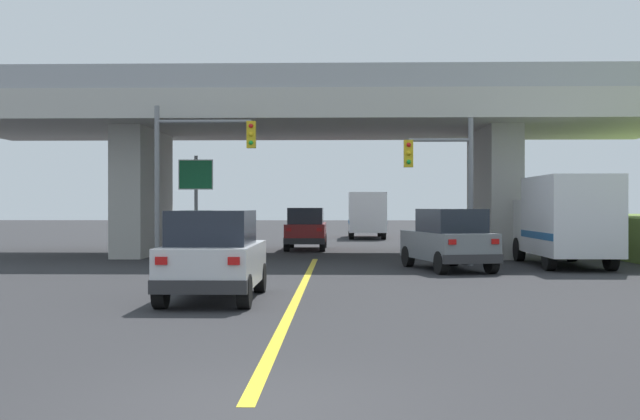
{
  "coord_description": "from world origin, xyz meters",
  "views": [
    {
      "loc": [
        1.0,
        -8.28,
        2.13
      ],
      "look_at": [
        0.42,
        14.04,
        2.0
      ],
      "focal_mm": 44.38,
      "sensor_mm": 36.0,
      "label": 1
    }
  ],
  "objects_px": {
    "sedan_oncoming": "(306,229)",
    "semi_truck_distant": "(367,214)",
    "suv_lead": "(214,255)",
    "suv_crossing": "(449,240)",
    "highway_sign": "(196,184)",
    "box_truck": "(564,220)",
    "traffic_signal_nearside": "(448,174)",
    "traffic_signal_farside": "(191,161)"
  },
  "relations": [
    {
      "from": "suv_lead",
      "to": "box_truck",
      "type": "bearing_deg",
      "value": 43.67
    },
    {
      "from": "box_truck",
      "to": "traffic_signal_nearside",
      "type": "xyz_separation_m",
      "value": [
        -4.04,
        0.18,
        1.6
      ]
    },
    {
      "from": "suv_lead",
      "to": "traffic_signal_farside",
      "type": "xyz_separation_m",
      "value": [
        -2.54,
        10.6,
        2.7
      ]
    },
    {
      "from": "sedan_oncoming",
      "to": "traffic_signal_farside",
      "type": "relative_size",
      "value": 0.81
    },
    {
      "from": "highway_sign",
      "to": "semi_truck_distant",
      "type": "bearing_deg",
      "value": 68.22
    },
    {
      "from": "traffic_signal_nearside",
      "to": "traffic_signal_farside",
      "type": "xyz_separation_m",
      "value": [
        -9.17,
        0.23,
        0.48
      ]
    },
    {
      "from": "suv_crossing",
      "to": "sedan_oncoming",
      "type": "xyz_separation_m",
      "value": [
        -5.22,
        12.03,
        0.0
      ]
    },
    {
      "from": "sedan_oncoming",
      "to": "traffic_signal_nearside",
      "type": "bearing_deg",
      "value": -61.63
    },
    {
      "from": "suv_crossing",
      "to": "box_truck",
      "type": "relative_size",
      "value": 0.72
    },
    {
      "from": "suv_crossing",
      "to": "highway_sign",
      "type": "xyz_separation_m",
      "value": [
        -9.51,
        6.28,
        2.0
      ]
    },
    {
      "from": "traffic_signal_nearside",
      "to": "semi_truck_distant",
      "type": "xyz_separation_m",
      "value": [
        -2.09,
        23.47,
        -1.67
      ]
    },
    {
      "from": "sedan_oncoming",
      "to": "suv_crossing",
      "type": "bearing_deg",
      "value": -66.54
    },
    {
      "from": "suv_crossing",
      "to": "box_truck",
      "type": "distance_m",
      "value": 4.66
    },
    {
      "from": "traffic_signal_nearside",
      "to": "suv_lead",
      "type": "bearing_deg",
      "value": -122.61
    },
    {
      "from": "traffic_signal_nearside",
      "to": "semi_truck_distant",
      "type": "bearing_deg",
      "value": 95.1
    },
    {
      "from": "semi_truck_distant",
      "to": "traffic_signal_farside",
      "type": "bearing_deg",
      "value": -106.94
    },
    {
      "from": "traffic_signal_farside",
      "to": "suv_lead",
      "type": "bearing_deg",
      "value": -76.51
    },
    {
      "from": "sedan_oncoming",
      "to": "box_truck",
      "type": "bearing_deg",
      "value": -47.28
    },
    {
      "from": "suv_lead",
      "to": "suv_crossing",
      "type": "distance_m",
      "value": 10.58
    },
    {
      "from": "suv_crossing",
      "to": "sedan_oncoming",
      "type": "height_order",
      "value": "same"
    },
    {
      "from": "highway_sign",
      "to": "semi_truck_distant",
      "type": "xyz_separation_m",
      "value": [
        7.64,
        19.13,
        -1.45
      ]
    },
    {
      "from": "box_truck",
      "to": "traffic_signal_farside",
      "type": "bearing_deg",
      "value": 178.2
    },
    {
      "from": "sedan_oncoming",
      "to": "traffic_signal_farside",
      "type": "distance_m",
      "value": 10.88
    },
    {
      "from": "traffic_signal_nearside",
      "to": "highway_sign",
      "type": "height_order",
      "value": "traffic_signal_nearside"
    },
    {
      "from": "suv_lead",
      "to": "suv_crossing",
      "type": "xyz_separation_m",
      "value": [
        6.4,
        8.42,
        -0.0
      ]
    },
    {
      "from": "suv_lead",
      "to": "traffic_signal_farside",
      "type": "distance_m",
      "value": 11.23
    },
    {
      "from": "box_truck",
      "to": "traffic_signal_farside",
      "type": "height_order",
      "value": "traffic_signal_farside"
    },
    {
      "from": "suv_crossing",
      "to": "highway_sign",
      "type": "distance_m",
      "value": 11.57
    },
    {
      "from": "semi_truck_distant",
      "to": "traffic_signal_nearside",
      "type": "bearing_deg",
      "value": -84.9
    },
    {
      "from": "suv_lead",
      "to": "box_truck",
      "type": "relative_size",
      "value": 0.66
    },
    {
      "from": "sedan_oncoming",
      "to": "semi_truck_distant",
      "type": "relative_size",
      "value": 0.68
    },
    {
      "from": "sedan_oncoming",
      "to": "traffic_signal_farside",
      "type": "xyz_separation_m",
      "value": [
        -3.72,
        -9.86,
        2.7
      ]
    },
    {
      "from": "traffic_signal_nearside",
      "to": "traffic_signal_farside",
      "type": "relative_size",
      "value": 0.91
    },
    {
      "from": "suv_lead",
      "to": "semi_truck_distant",
      "type": "relative_size",
      "value": 0.63
    },
    {
      "from": "box_truck",
      "to": "traffic_signal_nearside",
      "type": "height_order",
      "value": "traffic_signal_nearside"
    },
    {
      "from": "sedan_oncoming",
      "to": "semi_truck_distant",
      "type": "height_order",
      "value": "semi_truck_distant"
    },
    {
      "from": "sedan_oncoming",
      "to": "semi_truck_distant",
      "type": "distance_m",
      "value": 13.8
    },
    {
      "from": "suv_lead",
      "to": "sedan_oncoming",
      "type": "bearing_deg",
      "value": 86.7
    },
    {
      "from": "traffic_signal_nearside",
      "to": "box_truck",
      "type": "bearing_deg",
      "value": -2.57
    },
    {
      "from": "traffic_signal_nearside",
      "to": "traffic_signal_farside",
      "type": "distance_m",
      "value": 9.19
    },
    {
      "from": "suv_lead",
      "to": "traffic_signal_farside",
      "type": "height_order",
      "value": "traffic_signal_farside"
    },
    {
      "from": "box_truck",
      "to": "traffic_signal_nearside",
      "type": "bearing_deg",
      "value": 177.43
    }
  ]
}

